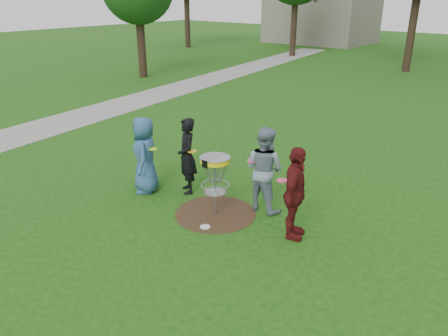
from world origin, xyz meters
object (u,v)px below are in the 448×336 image
Objects in this scene: player_maroon at (295,194)px; disc_golf_basket at (215,171)px; player_blue at (145,155)px; player_grey at (264,169)px; player_black at (187,156)px.

disc_golf_basket is (-1.82, -0.25, 0.07)m from player_maroon.
disc_golf_basket is at bearing 49.55° from player_blue.
player_grey is at bearing 65.97° from player_blue.
player_blue is 2.95m from player_grey.
player_grey reaches higher than disc_golf_basket.
player_black is (0.82, 0.61, -0.01)m from player_blue.
player_grey is (1.95, 0.42, 0.03)m from player_black.
disc_golf_basket is at bearing 54.77° from player_grey.
player_black is at bearing 67.44° from player_maroon.
player_grey is 1.11m from disc_golf_basket.
player_grey is at bearing 42.55° from player_maroon.
player_maroon is at bearing 153.11° from player_grey.
player_maroon is (3.92, 0.40, 0.01)m from player_blue.
player_blue is at bearing 22.29° from player_grey.
player_maroon reaches higher than player_black.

